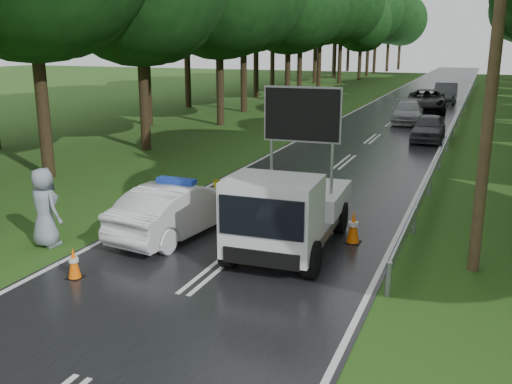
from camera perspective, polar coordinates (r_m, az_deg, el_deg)
The scene contains 21 objects.
ground at distance 12.58m, azimuth -4.00°, elevation -7.62°, with size 160.00×160.00×0.00m, color #254B15.
road at distance 41.03m, azimuth 14.72°, elevation 7.75°, with size 7.00×140.00×0.02m, color black.
guardrail at distance 40.34m, azimuth 19.96°, elevation 8.01°, with size 0.12×60.06×0.70m.
utility_pole_near at distance 12.42m, azimuth 23.06°, elevation 14.94°, with size 1.40×0.24×10.00m.
utility_pole_mid at distance 38.42m, azimuth 22.76°, elevation 14.22°, with size 1.40×0.24×10.00m.
utility_pole_far at distance 64.42m, azimuth 22.70°, elevation 14.08°, with size 1.40×0.24×10.00m.
police_sedan at distance 14.51m, azimuth -7.87°, elevation -1.78°, with size 1.94×4.24×1.48m.
work_truck at distance 13.20m, azimuth 3.14°, elevation -1.86°, with size 2.28×4.75×3.71m.
barrier at distance 15.78m, azimuth -0.81°, elevation -0.08°, with size 2.29×0.45×0.96m.
officer at distance 14.09m, azimuth -1.38°, elevation -1.31°, with size 0.64×0.42×1.75m, color #E4B40C.
civilian at distance 12.49m, azimuth -1.28°, elevation -2.90°, with size 0.96×0.75×1.98m, color #1A4AAA.
bystander_right at distance 14.49m, azimuth -20.39°, elevation -1.45°, with size 0.94×0.61×1.92m, color gray.
queue_car_first at distance 29.42m, azimuth 16.86°, elevation 6.18°, with size 1.54×3.82×1.30m, color #3C3D43.
queue_car_second at distance 35.52m, azimuth 14.90°, elevation 7.73°, with size 1.81×4.45×1.29m, color gray.
queue_car_third at distance 41.39m, azimuth 16.67°, elevation 8.73°, with size 2.53×5.49×1.53m, color black.
queue_car_fourth at distance 48.11m, azimuth 18.42°, elevation 9.40°, with size 1.64×4.69×1.55m, color #3A3D41.
cone_near_left at distance 12.50m, azimuth -17.76°, elevation -6.82°, with size 0.33×0.33×0.69m.
cone_center at distance 14.36m, azimuth -2.31°, elevation -3.36°, with size 0.30×0.30×0.64m.
cone_far at distance 14.66m, azimuth -0.48°, elevation -2.65°, with size 0.37×0.37×0.79m.
cone_left_mid at distance 15.92m, azimuth -11.52°, elevation -1.55°, with size 0.37×0.37×0.78m.
cone_right at distance 14.10m, azimuth 9.70°, elevation -3.53°, with size 0.39×0.39×0.83m.
Camera 1 is at (5.13, -10.42, 4.82)m, focal length 40.00 mm.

